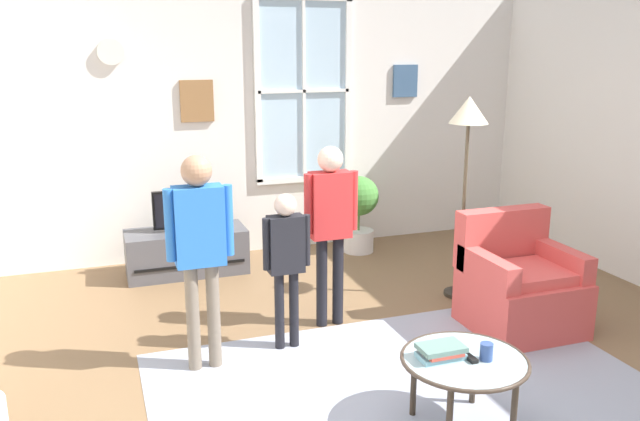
{
  "coord_description": "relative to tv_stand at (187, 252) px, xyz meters",
  "views": [
    {
      "loc": [
        -1.67,
        -3.32,
        2.09
      ],
      "look_at": [
        -0.15,
        0.97,
        0.93
      ],
      "focal_mm": 36.45,
      "sensor_mm": 36.0,
      "label": 1
    }
  ],
  "objects": [
    {
      "name": "remote_near_cup",
      "position": [
        1.1,
        -3.11,
        0.22
      ],
      "size": [
        0.04,
        0.14,
        0.02
      ],
      "primitive_type": "cube",
      "rotation": [
        0.0,
        0.0,
        0.02
      ],
      "color": "black",
      "rests_on": "coffee_table"
    },
    {
      "name": "remote_near_books",
      "position": [
        1.01,
        -2.97,
        0.22
      ],
      "size": [
        0.07,
        0.15,
        0.02
      ],
      "primitive_type": "cube",
      "rotation": [
        0.0,
        0.0,
        0.23
      ],
      "color": "black",
      "rests_on": "coffee_table"
    },
    {
      "name": "person_red_shirt",
      "position": [
        0.87,
        -1.55,
        0.66
      ],
      "size": [
        0.42,
        0.19,
        1.39
      ],
      "color": "black",
      "rests_on": "ground_plane"
    },
    {
      "name": "person_black_shirt",
      "position": [
        0.44,
        -1.82,
        0.49
      ],
      "size": [
        0.34,
        0.15,
        1.12
      ],
      "color": "black",
      "rests_on": "ground_plane"
    },
    {
      "name": "area_rug",
      "position": [
        0.97,
        -2.67,
        -0.21
      ],
      "size": [
        3.12,
        2.14,
        0.01
      ],
      "primitive_type": "cube",
      "color": "#999EAD",
      "rests_on": "ground_plane"
    },
    {
      "name": "television",
      "position": [
        0.0,
        -0.0,
        0.41
      ],
      "size": [
        0.58,
        0.08,
        0.39
      ],
      "color": "#4C4C4C",
      "rests_on": "tv_stand"
    },
    {
      "name": "floor_lamp",
      "position": [
        2.13,
        -1.35,
        1.21
      ],
      "size": [
        0.32,
        0.32,
        1.7
      ],
      "color": "black",
      "rests_on": "ground_plane"
    },
    {
      "name": "back_wall",
      "position": [
        0.93,
        0.53,
        1.16
      ],
      "size": [
        5.71,
        0.17,
        2.72
      ],
      "color": "silver",
      "rests_on": "ground_plane"
    },
    {
      "name": "tv_stand",
      "position": [
        0.0,
        0.0,
        0.0
      ],
      "size": [
        1.11,
        0.49,
        0.42
      ],
      "color": "#4C4C51",
      "rests_on": "ground_plane"
    },
    {
      "name": "coffee_table",
      "position": [
        1.08,
        -3.11,
        0.18
      ],
      "size": [
        0.71,
        0.71,
        0.43
      ],
      "color": "#99B2B7",
      "rests_on": "ground_plane"
    },
    {
      "name": "person_blue_shirt",
      "position": [
        -0.16,
        -1.92,
        0.69
      ],
      "size": [
        0.43,
        0.2,
        1.44
      ],
      "color": "#726656",
      "rests_on": "ground_plane"
    },
    {
      "name": "armchair",
      "position": [
        2.2,
        -2.06,
        0.12
      ],
      "size": [
        0.76,
        0.74,
        0.87
      ],
      "color": "#D14C47",
      "rests_on": "ground_plane"
    },
    {
      "name": "ground_plane",
      "position": [
        0.91,
        -2.59,
        -0.22
      ],
      "size": [
        6.31,
        6.73,
        0.02
      ],
      "primitive_type": "cube",
      "color": "brown"
    },
    {
      "name": "potted_plant_by_window",
      "position": [
        1.79,
        0.07,
        0.26
      ],
      "size": [
        0.41,
        0.41,
        0.8
      ],
      "color": "silver",
      "rests_on": "ground_plane"
    },
    {
      "name": "cup",
      "position": [
        1.18,
        -3.16,
        0.26
      ],
      "size": [
        0.07,
        0.07,
        0.1
      ],
      "primitive_type": "cylinder",
      "color": "#334C8C",
      "rests_on": "coffee_table"
    },
    {
      "name": "book_stack",
      "position": [
        0.96,
        -3.06,
        0.25
      ],
      "size": [
        0.26,
        0.16,
        0.08
      ],
      "color": "#78AFBF",
      "rests_on": "coffee_table"
    }
  ]
}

